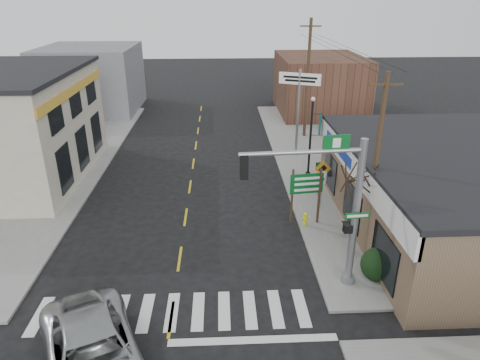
{
  "coord_description": "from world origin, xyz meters",
  "views": [
    {
      "loc": [
        1.99,
        -12.7,
        11.22
      ],
      "look_at": [
        2.91,
        6.51,
        2.8
      ],
      "focal_mm": 32.0,
      "sensor_mm": 36.0,
      "label": 1
    }
  ],
  "objects_px": {
    "traffic_signal_pole": "(338,200)",
    "guide_sign": "(306,189)",
    "utility_pole_far": "(308,78)",
    "utility_pole_near": "(375,165)",
    "fire_hydrant": "(305,218)",
    "suv": "(94,356)",
    "dance_center_sign": "(299,91)",
    "lamp_post": "(312,132)",
    "bare_tree": "(359,172)"
  },
  "relations": [
    {
      "from": "lamp_post",
      "to": "bare_tree",
      "type": "xyz_separation_m",
      "value": [
        0.16,
        -9.03,
        0.99
      ]
    },
    {
      "from": "traffic_signal_pole",
      "to": "dance_center_sign",
      "type": "xyz_separation_m",
      "value": [
        1.16,
        15.36,
        0.94
      ]
    },
    {
      "from": "lamp_post",
      "to": "dance_center_sign",
      "type": "xyz_separation_m",
      "value": [
        -0.16,
        4.18,
        1.71
      ]
    },
    {
      "from": "lamp_post",
      "to": "utility_pole_far",
      "type": "distance_m",
      "value": 9.09
    },
    {
      "from": "guide_sign",
      "to": "utility_pole_near",
      "type": "distance_m",
      "value": 4.19
    },
    {
      "from": "fire_hydrant",
      "to": "lamp_post",
      "type": "relative_size",
      "value": 0.13
    },
    {
      "from": "suv",
      "to": "bare_tree",
      "type": "relative_size",
      "value": 1.19
    },
    {
      "from": "bare_tree",
      "to": "utility_pole_near",
      "type": "distance_m",
      "value": 0.88
    },
    {
      "from": "lamp_post",
      "to": "utility_pole_near",
      "type": "height_order",
      "value": "utility_pole_near"
    },
    {
      "from": "fire_hydrant",
      "to": "lamp_post",
      "type": "xyz_separation_m",
      "value": [
        1.44,
        6.34,
        2.69
      ]
    },
    {
      "from": "bare_tree",
      "to": "utility_pole_near",
      "type": "xyz_separation_m",
      "value": [
        0.79,
        0.35,
        0.18
      ]
    },
    {
      "from": "traffic_signal_pole",
      "to": "guide_sign",
      "type": "relative_size",
      "value": 2.14
    },
    {
      "from": "dance_center_sign",
      "to": "utility_pole_near",
      "type": "xyz_separation_m",
      "value": [
        1.12,
        -12.85,
        -0.55
      ]
    },
    {
      "from": "guide_sign",
      "to": "utility_pole_near",
      "type": "bearing_deg",
      "value": -53.59
    },
    {
      "from": "fire_hydrant",
      "to": "dance_center_sign",
      "type": "height_order",
      "value": "dance_center_sign"
    },
    {
      "from": "fire_hydrant",
      "to": "bare_tree",
      "type": "bearing_deg",
      "value": -59.15
    },
    {
      "from": "lamp_post",
      "to": "bare_tree",
      "type": "height_order",
      "value": "lamp_post"
    },
    {
      "from": "suv",
      "to": "dance_center_sign",
      "type": "distance_m",
      "value": 22.28
    },
    {
      "from": "guide_sign",
      "to": "utility_pole_near",
      "type": "xyz_separation_m",
      "value": [
        2.41,
        -2.54,
        2.29
      ]
    },
    {
      "from": "guide_sign",
      "to": "utility_pole_far",
      "type": "relative_size",
      "value": 0.32
    },
    {
      "from": "suv",
      "to": "bare_tree",
      "type": "height_order",
      "value": "bare_tree"
    },
    {
      "from": "guide_sign",
      "to": "lamp_post",
      "type": "distance_m",
      "value": 6.41
    },
    {
      "from": "utility_pole_near",
      "to": "suv",
      "type": "bearing_deg",
      "value": -150.5
    },
    {
      "from": "traffic_signal_pole",
      "to": "suv",
      "type": "bearing_deg",
      "value": -157.29
    },
    {
      "from": "suv",
      "to": "guide_sign",
      "type": "relative_size",
      "value": 2.02
    },
    {
      "from": "traffic_signal_pole",
      "to": "lamp_post",
      "type": "xyz_separation_m",
      "value": [
        1.32,
        11.18,
        -0.77
      ]
    },
    {
      "from": "utility_pole_near",
      "to": "bare_tree",
      "type": "bearing_deg",
      "value": -158.91
    },
    {
      "from": "guide_sign",
      "to": "fire_hydrant",
      "type": "relative_size",
      "value": 4.35
    },
    {
      "from": "utility_pole_near",
      "to": "utility_pole_far",
      "type": "relative_size",
      "value": 0.88
    },
    {
      "from": "suv",
      "to": "bare_tree",
      "type": "bearing_deg",
      "value": 8.55
    },
    {
      "from": "suv",
      "to": "lamp_post",
      "type": "xyz_separation_m",
      "value": [
        9.85,
        15.47,
        2.35
      ]
    },
    {
      "from": "traffic_signal_pole",
      "to": "guide_sign",
      "type": "distance_m",
      "value": 5.39
    },
    {
      "from": "traffic_signal_pole",
      "to": "dance_center_sign",
      "type": "height_order",
      "value": "traffic_signal_pole"
    },
    {
      "from": "traffic_signal_pole",
      "to": "utility_pole_far",
      "type": "relative_size",
      "value": 0.69
    },
    {
      "from": "bare_tree",
      "to": "guide_sign",
      "type": "bearing_deg",
      "value": 119.23
    },
    {
      "from": "dance_center_sign",
      "to": "traffic_signal_pole",
      "type": "bearing_deg",
      "value": -71.06
    },
    {
      "from": "suv",
      "to": "guide_sign",
      "type": "bearing_deg",
      "value": 23.83
    },
    {
      "from": "dance_center_sign",
      "to": "guide_sign",
      "type": "bearing_deg",
      "value": -73.88
    },
    {
      "from": "dance_center_sign",
      "to": "utility_pole_near",
      "type": "height_order",
      "value": "utility_pole_near"
    },
    {
      "from": "lamp_post",
      "to": "utility_pole_far",
      "type": "bearing_deg",
      "value": 91.04
    },
    {
      "from": "bare_tree",
      "to": "fire_hydrant",
      "type": "bearing_deg",
      "value": 120.85
    },
    {
      "from": "traffic_signal_pole",
      "to": "fire_hydrant",
      "type": "xyz_separation_m",
      "value": [
        -0.12,
        4.84,
        -3.46
      ]
    },
    {
      "from": "traffic_signal_pole",
      "to": "bare_tree",
      "type": "height_order",
      "value": "traffic_signal_pole"
    },
    {
      "from": "suv",
      "to": "traffic_signal_pole",
      "type": "relative_size",
      "value": 0.95
    },
    {
      "from": "utility_pole_far",
      "to": "fire_hydrant",
      "type": "bearing_deg",
      "value": -97.28
    },
    {
      "from": "suv",
      "to": "utility_pole_near",
      "type": "distance_m",
      "value": 13.24
    },
    {
      "from": "suv",
      "to": "utility_pole_far",
      "type": "height_order",
      "value": "utility_pole_far"
    },
    {
      "from": "fire_hydrant",
      "to": "utility_pole_far",
      "type": "bearing_deg",
      "value": 79.63
    },
    {
      "from": "traffic_signal_pole",
      "to": "fire_hydrant",
      "type": "relative_size",
      "value": 9.29
    },
    {
      "from": "fire_hydrant",
      "to": "bare_tree",
      "type": "height_order",
      "value": "bare_tree"
    }
  ]
}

